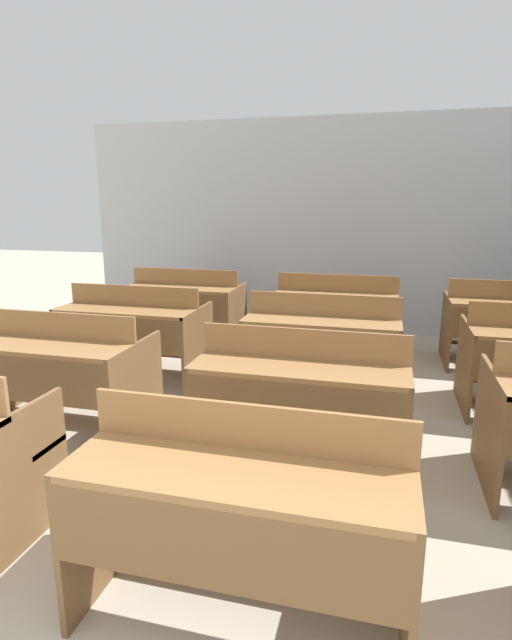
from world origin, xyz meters
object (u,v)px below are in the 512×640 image
object	(u,v)px
bench_front_center	(245,504)
bench_back_center	(336,312)
bench_back_left	(184,304)
bench_third_left	(133,329)
bench_second_left	(54,368)
bench_second_center	(302,393)
bench_third_center	(322,342)

from	to	relation	value
bench_front_center	bench_back_center	world-z (taller)	same
bench_back_left	bench_third_left	bearing A→B (deg)	-90.21
bench_second_left	bench_second_center	xyz separation A→B (m)	(1.83, -0.03, 0.00)
bench_second_center	bench_back_left	size ratio (longest dim) A/B	1.00
bench_back_center	bench_back_left	bearing A→B (deg)	179.52
bench_third_left	bench_front_center	bearing A→B (deg)	-53.73
bench_front_center	bench_second_center	size ratio (longest dim) A/B	1.00
bench_front_center	bench_back_left	size ratio (longest dim) A/B	1.00
bench_second_left	bench_third_center	distance (m)	2.18
bench_second_left	bench_third_left	distance (m)	1.20
bench_third_left	bench_back_center	distance (m)	2.18
bench_second_center	bench_third_center	world-z (taller)	same
bench_second_left	bench_second_center	bearing A→B (deg)	-0.92
bench_front_center	bench_back_left	xyz separation A→B (m)	(-1.80, 3.72, 0.00)
bench_second_left	bench_back_center	bearing A→B (deg)	53.58
bench_front_center	bench_third_left	size ratio (longest dim) A/B	1.00
bench_front_center	bench_back_center	distance (m)	3.70
bench_front_center	bench_back_left	bearing A→B (deg)	115.88
bench_second_center	bench_back_left	bearing A→B (deg)	126.33
bench_second_center	bench_back_center	world-z (taller)	same
bench_second_left	bench_third_left	world-z (taller)	same
bench_back_center	bench_third_center	bearing A→B (deg)	-89.70
bench_second_left	bench_back_left	xyz separation A→B (m)	(0.00, 2.46, 0.00)
bench_third_center	bench_back_left	world-z (taller)	same
bench_third_center	bench_second_left	bearing A→B (deg)	-146.16
bench_third_center	bench_back_center	world-z (taller)	same
bench_front_center	bench_second_left	size ratio (longest dim) A/B	1.00
bench_front_center	bench_third_center	world-z (taller)	same
bench_front_center	bench_third_center	size ratio (longest dim) A/B	1.00
bench_third_center	bench_second_center	bearing A→B (deg)	-88.82
bench_second_left	bench_back_left	bearing A→B (deg)	89.88
bench_second_center	bench_third_center	size ratio (longest dim) A/B	1.00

